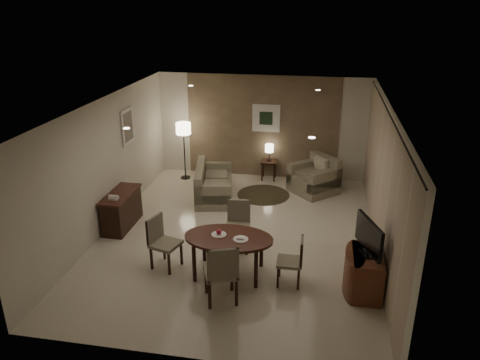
% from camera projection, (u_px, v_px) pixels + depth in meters
% --- Properties ---
extents(room_shell, '(5.50, 7.00, 2.70)m').
position_uv_depth(room_shell, '(242.00, 167.00, 9.39)').
color(room_shell, beige).
rests_on(room_shell, ground).
extents(taupe_accent, '(3.96, 0.03, 2.70)m').
position_uv_depth(taupe_accent, '(262.00, 127.00, 12.21)').
color(taupe_accent, '#7D694E').
rests_on(taupe_accent, wall_back).
extents(curtain_wall, '(0.08, 6.70, 2.58)m').
position_uv_depth(curtain_wall, '(381.00, 185.00, 8.60)').
color(curtain_wall, beige).
rests_on(curtain_wall, wall_right).
extents(curtain_rod, '(0.03, 6.80, 0.03)m').
position_uv_depth(curtain_rod, '(390.00, 115.00, 8.11)').
color(curtain_rod, black).
rests_on(curtain_rod, wall_right).
extents(art_back_frame, '(0.72, 0.03, 0.72)m').
position_uv_depth(art_back_frame, '(266.00, 118.00, 12.08)').
color(art_back_frame, silver).
rests_on(art_back_frame, wall_back).
extents(art_back_canvas, '(0.34, 0.01, 0.34)m').
position_uv_depth(art_back_canvas, '(266.00, 118.00, 12.07)').
color(art_back_canvas, black).
rests_on(art_back_canvas, wall_back).
extents(art_left_frame, '(0.03, 0.60, 0.80)m').
position_uv_depth(art_left_frame, '(128.00, 126.00, 10.39)').
color(art_left_frame, silver).
rests_on(art_left_frame, wall_left).
extents(art_left_canvas, '(0.01, 0.46, 0.64)m').
position_uv_depth(art_left_canvas, '(128.00, 126.00, 10.38)').
color(art_left_canvas, gray).
rests_on(art_left_canvas, wall_left).
extents(downlight_nl, '(0.10, 0.10, 0.01)m').
position_uv_depth(downlight_nl, '(126.00, 128.00, 7.12)').
color(downlight_nl, white).
rests_on(downlight_nl, ceiling).
extents(downlight_nr, '(0.10, 0.10, 0.01)m').
position_uv_depth(downlight_nr, '(312.00, 138.00, 6.66)').
color(downlight_nr, white).
rests_on(downlight_nr, ceiling).
extents(downlight_fl, '(0.10, 0.10, 0.01)m').
position_uv_depth(downlight_fl, '(191.00, 86.00, 10.41)').
color(downlight_fl, white).
rests_on(downlight_fl, ceiling).
extents(downlight_fr, '(0.10, 0.10, 0.01)m').
position_uv_depth(downlight_fr, '(318.00, 90.00, 9.95)').
color(downlight_fr, white).
rests_on(downlight_fr, ceiling).
extents(console_desk, '(0.48, 1.20, 0.75)m').
position_uv_depth(console_desk, '(122.00, 210.00, 9.80)').
color(console_desk, '#421D15').
rests_on(console_desk, floor).
extents(telephone, '(0.20, 0.14, 0.09)m').
position_uv_depth(telephone, '(113.00, 197.00, 9.37)').
color(telephone, white).
rests_on(telephone, console_desk).
extents(tv_cabinet, '(0.48, 0.90, 0.70)m').
position_uv_depth(tv_cabinet, '(366.00, 273.00, 7.63)').
color(tv_cabinet, brown).
rests_on(tv_cabinet, floor).
extents(flat_tv, '(0.36, 0.85, 0.60)m').
position_uv_depth(flat_tv, '(369.00, 237.00, 7.39)').
color(flat_tv, black).
rests_on(flat_tv, tv_cabinet).
extents(dining_table, '(1.54, 0.96, 0.72)m').
position_uv_depth(dining_table, '(229.00, 255.00, 8.12)').
color(dining_table, '#421D15').
rests_on(dining_table, floor).
extents(chair_near, '(0.66, 0.66, 1.05)m').
position_uv_depth(chair_near, '(221.00, 271.00, 7.36)').
color(chair_near, gray).
rests_on(chair_near, floor).
extents(chair_far, '(0.49, 0.49, 0.95)m').
position_uv_depth(chair_far, '(238.00, 227.00, 8.86)').
color(chair_far, gray).
rests_on(chair_far, floor).
extents(chair_left, '(0.58, 0.58, 0.95)m').
position_uv_depth(chair_left, '(166.00, 243.00, 8.28)').
color(chair_left, gray).
rests_on(chair_left, floor).
extents(chair_right, '(0.42, 0.42, 0.85)m').
position_uv_depth(chair_right, '(289.00, 261.00, 7.83)').
color(chair_right, gray).
rests_on(chair_right, floor).
extents(plate_a, '(0.26, 0.26, 0.02)m').
position_uv_depth(plate_a, '(219.00, 234.00, 8.06)').
color(plate_a, white).
rests_on(plate_a, dining_table).
extents(plate_b, '(0.26, 0.26, 0.02)m').
position_uv_depth(plate_b, '(241.00, 239.00, 7.90)').
color(plate_b, white).
rests_on(plate_b, dining_table).
extents(fruit_apple, '(0.09, 0.09, 0.09)m').
position_uv_depth(fruit_apple, '(219.00, 232.00, 8.04)').
color(fruit_apple, maroon).
rests_on(fruit_apple, plate_a).
extents(napkin, '(0.12, 0.08, 0.03)m').
position_uv_depth(napkin, '(241.00, 238.00, 7.90)').
color(napkin, white).
rests_on(napkin, plate_b).
extents(round_rug, '(1.28, 1.28, 0.01)m').
position_uv_depth(round_rug, '(263.00, 195.00, 11.47)').
color(round_rug, '#453C26').
rests_on(round_rug, floor).
extents(sofa, '(1.80, 1.14, 0.79)m').
position_uv_depth(sofa, '(214.00, 182.00, 11.22)').
color(sofa, gray).
rests_on(sofa, floor).
extents(armchair, '(1.36, 1.37, 0.88)m').
position_uv_depth(armchair, '(314.00, 175.00, 11.48)').
color(armchair, gray).
rests_on(armchair, floor).
extents(side_table, '(0.40, 0.40, 0.51)m').
position_uv_depth(side_table, '(269.00, 170.00, 12.37)').
color(side_table, black).
rests_on(side_table, floor).
extents(table_lamp, '(0.22, 0.22, 0.50)m').
position_uv_depth(table_lamp, '(269.00, 152.00, 12.18)').
color(table_lamp, '#FFEAC1').
rests_on(table_lamp, side_table).
extents(floor_lamp, '(0.38, 0.38, 1.51)m').
position_uv_depth(floor_lamp, '(184.00, 151.00, 12.25)').
color(floor_lamp, '#FFE5B7').
rests_on(floor_lamp, floor).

